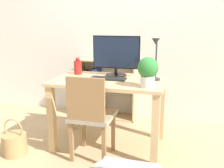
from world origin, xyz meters
TOP-DOWN VIEW (x-y plane):
  - ground_plane at (0.00, 0.00)m, footprint 10.00×10.00m
  - wall_back at (0.00, 1.00)m, footprint 8.00×0.05m
  - desk at (0.00, 0.00)m, footprint 1.15×0.72m
  - monitor at (0.02, 0.19)m, footprint 0.52×0.23m
  - keyboard at (-0.01, -0.00)m, footprint 0.37×0.14m
  - vase at (-0.42, 0.16)m, footprint 0.09×0.09m
  - desk_lamp at (0.46, 0.04)m, footprint 0.10×0.19m
  - potted_plant at (0.42, -0.23)m, footprint 0.19×0.19m
  - chair at (-0.09, -0.33)m, footprint 0.40×0.40m
  - bookshelf at (-0.40, 0.82)m, footprint 0.79×0.28m
  - basket at (-0.87, -0.46)m, footprint 0.24×0.24m

SIDE VIEW (x-z plane):
  - ground_plane at x=0.00m, z-range 0.00..0.00m
  - basket at x=-0.87m, z-range -0.07..0.31m
  - bookshelf at x=-0.40m, z-range -0.05..0.76m
  - chair at x=-0.09m, z-range 0.04..0.88m
  - desk at x=0.00m, z-range 0.22..0.95m
  - keyboard at x=-0.01m, z-range 0.73..0.75m
  - vase at x=-0.42m, z-range 0.72..0.91m
  - potted_plant at x=0.42m, z-range 0.75..1.02m
  - monitor at x=0.02m, z-range 0.75..1.18m
  - desk_lamp at x=0.46m, z-range 0.78..1.21m
  - wall_back at x=0.00m, z-range 0.00..2.60m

